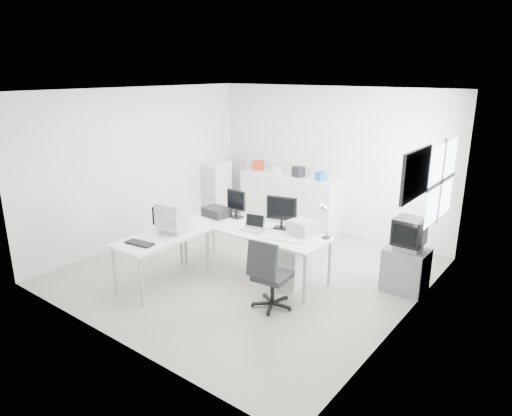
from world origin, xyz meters
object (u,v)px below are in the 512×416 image
Objects in this scene: tv_cabinet at (405,270)px; inkjet_printer at (217,212)px; laptop at (252,224)px; laser_printer at (303,228)px; drawer_pedestal at (293,265)px; crt_monitor at (173,216)px; side_desk at (163,260)px; main_desk at (253,251)px; lcd_monitor_small at (236,204)px; sideboard at (289,201)px; filing_cabinet at (217,189)px; lcd_monitor_large at (282,213)px; office_chair at (273,273)px; crt_tv at (409,234)px.

inkjet_printer is at bearing -165.45° from tv_cabinet.
laser_printer is (0.70, 0.32, 0.00)m from laptop.
crt_monitor reaches higher than drawer_pedestal.
laser_printer is (1.60, 1.32, 0.48)m from side_desk.
laser_printer reaches higher than main_desk.
sideboard is at bearing 101.25° from lcd_monitor_small.
main_desk is 6.44× the size of laser_printer.
side_desk reaches higher than tv_cabinet.
sideboard reaches higher than laptop.
lcd_monitor_large is at bearing -29.53° from filing_cabinet.
main_desk is 4.00× the size of drawer_pedestal.
office_chair is 2.00m from tv_cabinet.
crt_tv is at bearing 13.46° from laptop.
main_desk is 2.33m from crt_tv.
main_desk is 1.11m from office_chair.
laptop is (-0.30, -0.35, -0.15)m from lcd_monitor_large.
laser_printer reaches higher than drawer_pedestal.
crt_monitor is at bearing -149.84° from crt_tv.
lcd_monitor_large is 0.24× the size of sideboard.
sideboard is 1.64m from filing_cabinet.
laser_printer is at bearing -18.29° from lcd_monitor_large.
side_desk is 2.75× the size of crt_monitor.
filing_cabinet is at bearing 143.31° from lcd_monitor_small.
tv_cabinet is at bearing 35.47° from laser_printer.
lcd_monitor_small is 2.73m from crt_tv.
crt_monitor is at bearing -84.80° from inkjet_printer.
tv_cabinet is 4.61m from filing_cabinet.
sideboard reaches higher than inkjet_printer.
drawer_pedestal is 1.93m from crt_monitor.
office_chair is 1.99× the size of crt_tv.
laser_printer is at bearing -52.28° from sideboard.
filing_cabinet is at bearing 163.20° from laser_printer.
drawer_pedestal is at bearing -43.74° from lcd_monitor_large.
lcd_monitor_large is at bearing 37.66° from laptop.
crt_monitor is at bearing -135.00° from main_desk.
inkjet_printer is 0.84× the size of crt_tv.
lcd_monitor_large is (0.90, 0.00, 0.01)m from lcd_monitor_small.
lcd_monitor_small is at bearing 77.47° from side_desk.
drawer_pedestal is at bearing 1.25° from laptop.
inkjet_printer is 3.05m from crt_tv.
side_desk is at bearing -145.63° from lcd_monitor_large.
lcd_monitor_small is at bearing 140.17° from office_chair.
tv_cabinet is (1.75, 0.62, -0.68)m from lcd_monitor_large.
office_chair reaches higher than drawer_pedestal.
sideboard is at bearing 79.15° from crt_monitor.
tv_cabinet is (2.95, 1.72, -0.68)m from crt_monitor.
lcd_monitor_large is at bearing 35.54° from main_desk.
crt_tv is (2.95, 0.77, 0.04)m from inkjet_printer.
filing_cabinet is at bearing 136.47° from lcd_monitor_large.
inkjet_printer is at bearing 79.59° from crt_monitor.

